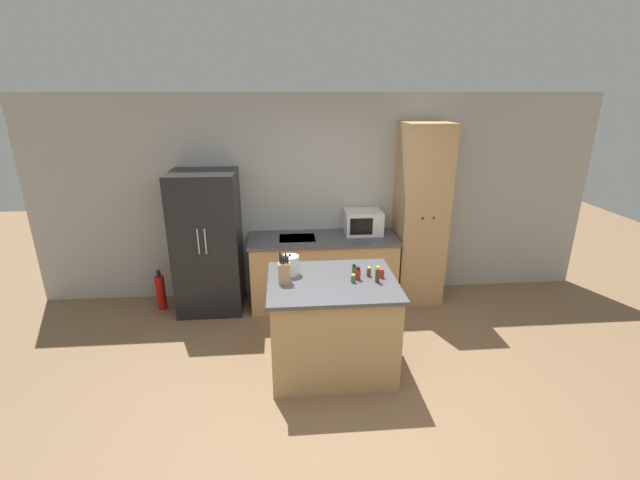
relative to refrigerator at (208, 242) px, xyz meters
The scene contains 16 objects.
ground_plane 2.55m from the refrigerator, 54.73° to the right, with size 14.00×14.00×0.00m, color #846647.
wall_back 1.50m from the refrigerator, 15.16° to the left, with size 7.20×0.06×2.60m.
refrigerator is the anchor object (origin of this frame).
back_counter 1.47m from the refrigerator, ahead, with size 1.84×0.71×0.89m.
pantry_cabinet 2.66m from the refrigerator, ahead, with size 0.57×0.60×2.26m.
kitchen_island 1.98m from the refrigerator, 45.05° to the right, with size 1.21×0.99×0.93m.
microwave 1.94m from the refrigerator, ahead, with size 0.47×0.39×0.30m.
knife_block 1.68m from the refrigerator, 56.51° to the right, with size 0.11×0.08×0.30m.
spice_bottle_tall_dark 2.12m from the refrigerator, 42.69° to the right, with size 0.04×0.04×0.08m.
spice_bottle_short_red 2.06m from the refrigerator, 39.69° to the right, with size 0.04×0.04×0.13m.
spice_bottle_amber_oil 2.17m from the refrigerator, 37.10° to the right, with size 0.04×0.04×0.09m.
spice_bottle_green_herb 2.30m from the refrigerator, 39.18° to the right, with size 0.04×0.04×0.16m.
spice_bottle_pale_salt 2.29m from the refrigerator, 36.38° to the right, with size 0.04×0.04×0.08m.
spice_bottle_orange_cap 2.12m from the refrigerator, 40.43° to the right, with size 0.05×0.05×0.12m.
kettle 1.55m from the refrigerator, 50.61° to the right, with size 0.18×0.18×0.21m.
fire_extinguisher 0.90m from the refrigerator, behind, with size 0.11×0.11×0.52m.
Camera 1 is at (-0.44, -3.05, 2.60)m, focal length 24.00 mm.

